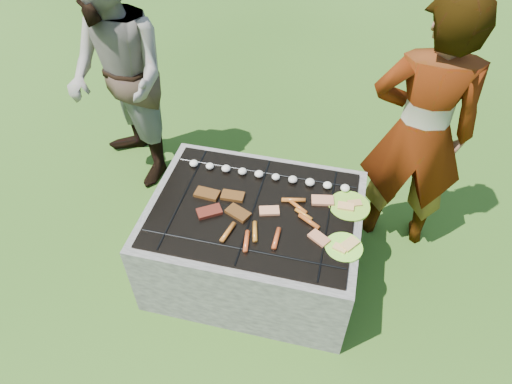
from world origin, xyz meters
TOP-DOWN VIEW (x-y plane):
  - lawn at (0.00, 0.00)m, footprint 60.00×60.00m
  - fire_pit at (0.00, 0.00)m, footprint 1.30×1.00m
  - mushrooms at (0.03, 0.28)m, footprint 1.06×0.06m
  - pork_slabs at (-0.20, -0.02)m, footprint 0.39×0.28m
  - sausages at (0.15, -0.11)m, footprint 0.54×0.48m
  - bread_on_grate at (0.31, 0.02)m, footprint 0.46×0.41m
  - plate_far at (0.56, 0.15)m, footprint 0.32×0.32m
  - plate_near at (0.56, -0.17)m, footprint 0.27×0.27m
  - cook at (0.91, 0.58)m, footprint 0.66×0.44m
  - bystander at (-1.19, 0.76)m, footprint 1.10×1.08m

SIDE VIEW (x-z plane):
  - lawn at x=0.00m, z-range 0.00..0.00m
  - fire_pit at x=0.00m, z-range -0.03..0.59m
  - plate_far at x=0.56m, z-range 0.59..0.62m
  - plate_near at x=0.56m, z-range 0.59..0.63m
  - bread_on_grate at x=0.31m, z-range 0.61..0.63m
  - pork_slabs at x=-0.20m, z-range 0.61..0.63m
  - sausages at x=0.15m, z-range 0.61..0.64m
  - mushrooms at x=0.03m, z-range 0.61..0.65m
  - bystander at x=-1.19m, z-range 0.00..1.78m
  - cook at x=0.91m, z-range 0.00..1.81m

